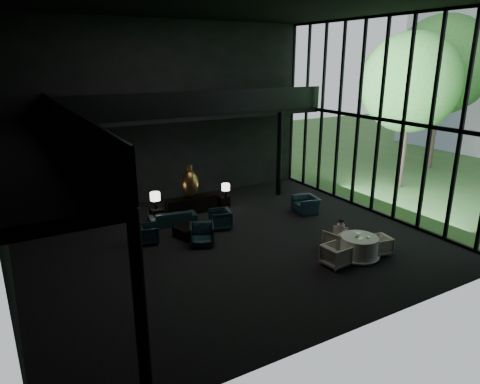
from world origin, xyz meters
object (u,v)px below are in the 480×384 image
console (191,205)px  lounge_armchair_west (148,233)px  child (341,227)px  dining_chair_east (379,245)px  side_table_right (223,201)px  dining_table (359,249)px  sofa (173,216)px  coffee_table (188,232)px  side_table_left (157,215)px  lounge_armchair_east (220,218)px  dining_chair_west (336,254)px  window_armchair (306,202)px  bronze_urn (190,183)px  lounge_armchair_south (202,232)px  table_lamp_right (226,188)px  dining_chair_north (336,238)px  table_lamp_left (155,197)px

console → lounge_armchair_west: size_ratio=3.07×
child → dining_chair_east: bearing=123.7°
side_table_right → dining_table: size_ratio=0.36×
sofa → coffee_table: sofa is taller
side_table_left → lounge_armchair_east: lounge_armchair_east is taller
side_table_left → dining_chair_west: bearing=-61.3°
window_armchair → dining_chair_west: size_ratio=1.33×
side_table_right → sofa: bearing=-162.5°
lounge_armchair_east → child: size_ratio=1.49×
coffee_table → child: (4.29, -3.49, 0.55)m
bronze_urn → lounge_armchair_west: bearing=-140.2°
dining_chair_east → bronze_urn: bearing=-142.4°
bronze_urn → child: 6.68m
dining_chair_east → sofa: bearing=-132.0°
lounge_armchair_south → coffee_table: (-0.12, 0.96, -0.29)m
side_table_left → lounge_armchair_east: (1.89, -2.00, 0.18)m
table_lamp_right → lounge_armchair_east: 2.44m
sofa → side_table_right: bearing=-153.1°
side_table_left → coffee_table: size_ratio=0.60×
dining_chair_east → dining_chair_west: bearing=-84.1°
table_lamp_right → lounge_armchair_south: (-2.60, -3.08, -0.47)m
coffee_table → dining_chair_north: 5.39m
table_lamp_right → dining_table: 6.80m
dining_chair_east → lounge_armchair_west: bearing=-118.0°
coffee_table → dining_chair_west: dining_chair_west is taller
table_lamp_right → dining_table: bearing=-77.2°
sofa → child: size_ratio=2.92×
bronze_urn → dining_table: bronze_urn is taller
dining_table → sofa: bearing=125.5°
dining_table → side_table_right: bearing=102.4°
bronze_urn → dining_chair_east: size_ratio=2.24×
dining_chair_east → dining_chair_west: (-1.87, 0.08, 0.08)m
side_table_right → dining_chair_east: dining_chair_east is taller
window_armchair → child: child is taller
side_table_right → dining_table: dining_table is taller
table_lamp_left → side_table_left: bearing=-90.0°
window_armchair → table_lamp_left: bearing=-101.3°
side_table_right → child: bearing=-74.9°
dining_table → dining_chair_west: (-1.05, -0.06, 0.07)m
table_lamp_left → dining_chair_north: 7.32m
dining_chair_north → side_table_right: bearing=-90.1°
table_lamp_left → dining_chair_east: (5.52, -6.80, -0.69)m
table_lamp_right → table_lamp_left: bearing=178.9°
console → bronze_urn: 0.96m
lounge_armchair_south → side_table_right: bearing=76.5°
table_lamp_right → sofa: bearing=-167.0°
dining_chair_west → dining_chair_east: bearing=-97.4°
console → dining_chair_west: (2.05, -6.80, 0.04)m
child → dining_chair_west: bearing=42.6°
side_table_right → table_lamp_right: bearing=-90.0°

